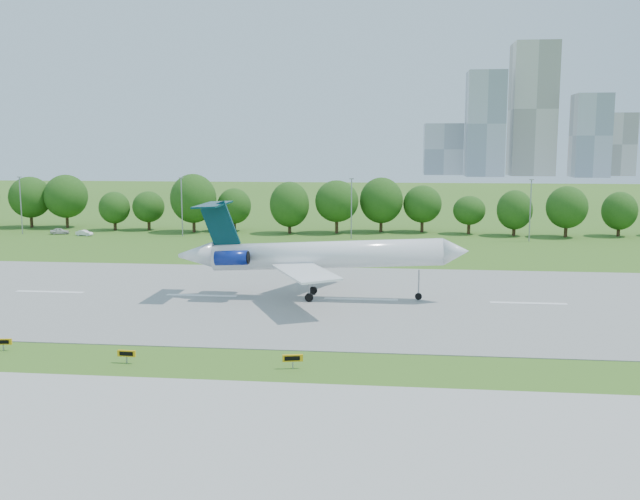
% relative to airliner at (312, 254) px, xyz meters
% --- Properties ---
extents(ground, '(600.00, 600.00, 0.00)m').
position_rel_airliner_xyz_m(ground, '(-13.96, -25.01, -5.59)').
color(ground, '#345F19').
rests_on(ground, ground).
extents(runway, '(400.00, 45.00, 0.08)m').
position_rel_airliner_xyz_m(runway, '(-13.96, -0.01, -5.55)').
color(runway, gray).
rests_on(runway, ground).
extents(taxiway, '(400.00, 23.00, 0.08)m').
position_rel_airliner_xyz_m(taxiway, '(-13.96, -43.01, -5.55)').
color(taxiway, '#ADADA8').
rests_on(taxiway, ground).
extents(tree_line, '(288.40, 8.40, 10.40)m').
position_rel_airliner_xyz_m(tree_line, '(-13.96, 66.99, 0.60)').
color(tree_line, '#382314').
rests_on(tree_line, ground).
extents(light_poles, '(175.90, 0.25, 12.19)m').
position_rel_airliner_xyz_m(light_poles, '(-16.46, 56.99, 0.75)').
color(light_poles, gray).
rests_on(light_poles, ground).
extents(skyline, '(127.00, 52.00, 80.00)m').
position_rel_airliner_xyz_m(skyline, '(86.20, 365.61, 24.88)').
color(skyline, '#B2B2B7').
rests_on(skyline, ground).
extents(airliner, '(35.73, 26.12, 11.93)m').
position_rel_airliner_xyz_m(airliner, '(0.00, 0.00, 0.00)').
color(airliner, white).
rests_on(airliner, ground).
extents(taxi_sign_left, '(1.62, 0.39, 1.13)m').
position_rel_airliner_xyz_m(taxi_sign_left, '(-25.57, -25.35, -4.75)').
color(taxi_sign_left, gray).
rests_on(taxi_sign_left, ground).
extents(taxi_sign_centre, '(1.64, 0.28, 1.15)m').
position_rel_airliner_xyz_m(taxi_sign_centre, '(-12.84, -27.74, -4.74)').
color(taxi_sign_centre, gray).
rests_on(taxi_sign_centre, ground).
extents(taxi_sign_right, '(1.75, 0.55, 1.23)m').
position_rel_airliner_xyz_m(taxi_sign_right, '(1.74, -27.68, -4.68)').
color(taxi_sign_right, gray).
rests_on(taxi_sign_right, ground).
extents(service_vehicle_a, '(3.75, 1.97, 1.18)m').
position_rel_airliner_xyz_m(service_vehicle_a, '(-54.68, 55.78, -5.00)').
color(service_vehicle_a, white).
rests_on(service_vehicle_a, ground).
extents(service_vehicle_b, '(4.08, 2.39, 1.31)m').
position_rel_airliner_xyz_m(service_vehicle_b, '(-60.95, 57.61, -4.93)').
color(service_vehicle_b, silver).
rests_on(service_vehicle_b, ground).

